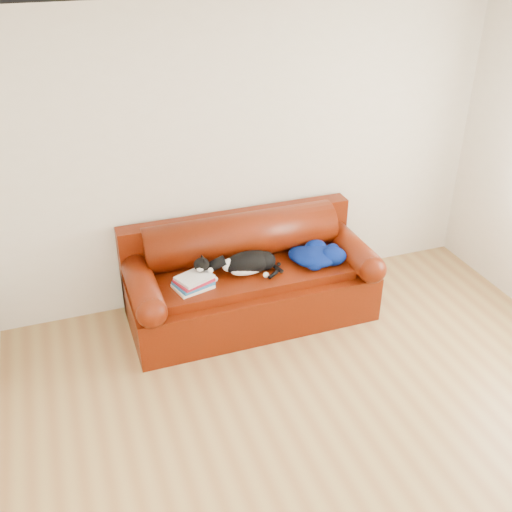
{
  "coord_description": "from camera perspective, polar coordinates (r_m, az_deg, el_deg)",
  "views": [
    {
      "loc": [
        -1.56,
        -2.65,
        3.13
      ],
      "look_at": [
        -0.14,
        1.35,
        0.69
      ],
      "focal_mm": 42.0,
      "sensor_mm": 36.0,
      "label": 1
    }
  ],
  "objects": [
    {
      "name": "ground",
      "position": [
        4.39,
        7.96,
        -16.03
      ],
      "size": [
        4.5,
        4.5,
        0.0
      ],
      "primitive_type": "plane",
      "color": "olive",
      "rests_on": "ground"
    },
    {
      "name": "blanket",
      "position": [
        5.2,
        5.79,
        0.12
      ],
      "size": [
        0.49,
        0.43,
        0.15
      ],
      "rotation": [
        0.0,
        0.0,
        -0.12
      ],
      "color": "#020B49",
      "rests_on": "sofa_base"
    },
    {
      "name": "book_stack",
      "position": [
        4.85,
        -5.96,
        -2.48
      ],
      "size": [
        0.34,
        0.3,
        0.1
      ],
      "rotation": [
        0.0,
        0.0,
        0.33
      ],
      "color": "silver",
      "rests_on": "sofa_base"
    },
    {
      "name": "cat",
      "position": [
        5.0,
        -0.71,
        -0.71
      ],
      "size": [
        0.62,
        0.32,
        0.23
      ],
      "rotation": [
        0.0,
        0.0,
        -0.19
      ],
      "color": "black",
      "rests_on": "sofa_base"
    },
    {
      "name": "sofa_base",
      "position": [
        5.25,
        -0.53,
        -3.57
      ],
      "size": [
        2.1,
        0.9,
        0.5
      ],
      "color": "#3C0C02",
      "rests_on": "ground"
    },
    {
      "name": "sofa_back",
      "position": [
        5.29,
        -1.41,
        0.55
      ],
      "size": [
        2.1,
        1.01,
        0.88
      ],
      "color": "#3C0C02",
      "rests_on": "ground"
    },
    {
      "name": "room_shell",
      "position": [
        3.48,
        11.57,
        4.32
      ],
      "size": [
        4.52,
        4.02,
        2.61
      ],
      "color": "beige",
      "rests_on": "ground"
    }
  ]
}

